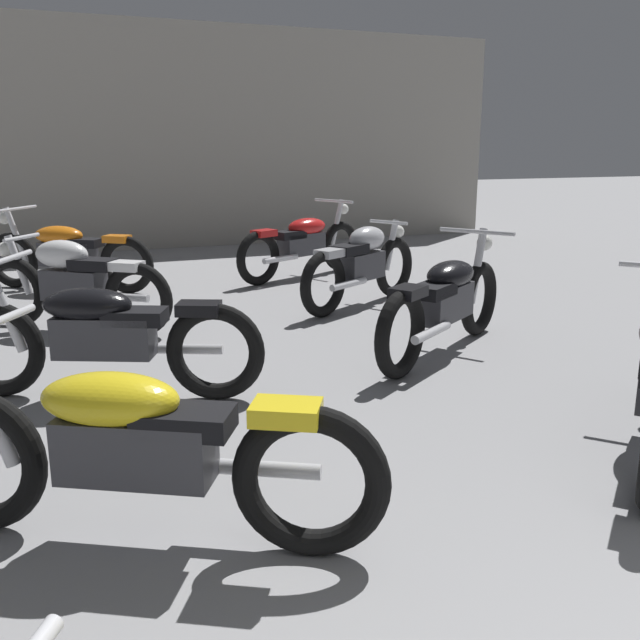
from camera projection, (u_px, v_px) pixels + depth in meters
back_wall at (141, 137)px, 11.38m from camera, size 12.80×0.24×3.60m
motorcycle_left_row_1 at (133, 445)px, 2.99m from camera, size 1.94×1.20×0.97m
motorcycle_left_row_2 at (102, 334)px, 4.74m from camera, size 2.02×1.07×0.97m
motorcycle_left_row_3 at (73, 282)px, 6.49m from camera, size 1.64×1.27×0.88m
motorcycle_left_row_4 at (67, 253)px, 8.30m from camera, size 1.84×1.33×0.97m
motorcycle_right_row_2 at (445, 300)px, 5.76m from camera, size 1.87×1.30×0.97m
motorcycle_right_row_3 at (362, 264)px, 7.50m from camera, size 1.77×1.06×0.88m
motorcycle_right_row_4 at (302, 243)px, 9.14m from camera, size 2.02×1.07×0.97m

